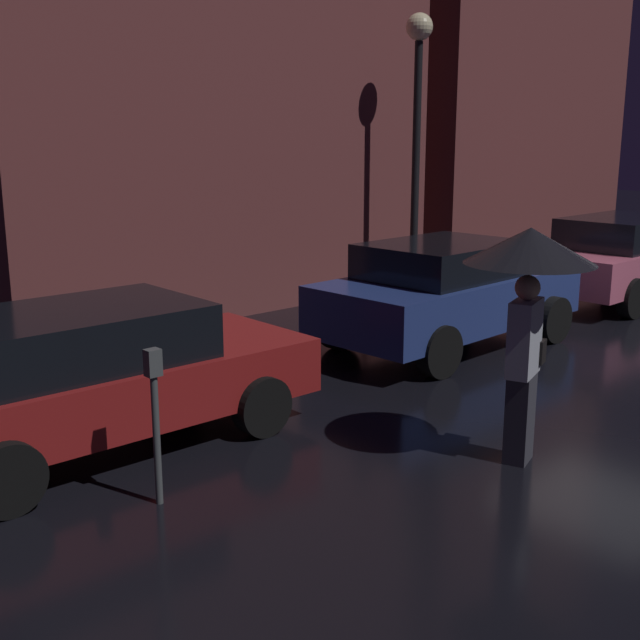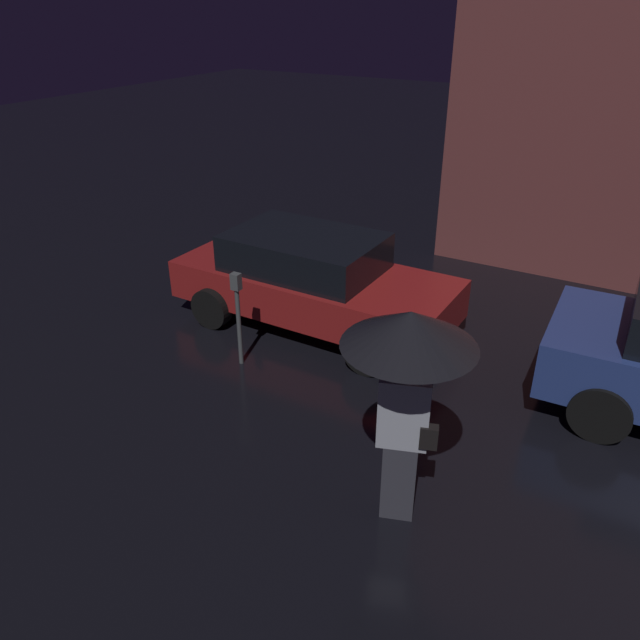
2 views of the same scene
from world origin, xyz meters
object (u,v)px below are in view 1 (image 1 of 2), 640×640
parking_meter (155,410)px  street_lamp_near (418,98)px  parked_car_red (97,374)px  parked_car_blue (447,292)px  pedestrian_with_umbrella (528,275)px  parked_car_pink (624,256)px

parking_meter → street_lamp_near: (7.80, 4.12, 2.74)m
parked_car_red → parking_meter: size_ratio=3.16×
parked_car_blue → street_lamp_near: 4.31m
parked_car_red → pedestrian_with_umbrella: (2.70, -2.95, 1.03)m
parked_car_red → street_lamp_near: bearing=20.0°
parking_meter → street_lamp_near: size_ratio=0.27×
parked_car_pink → street_lamp_near: bearing=136.1°
parked_car_blue → pedestrian_with_umbrella: 4.21m
pedestrian_with_umbrella → parking_meter: (-2.94, 1.47, -0.94)m
parked_car_pink → pedestrian_with_umbrella: 8.29m
parked_car_red → parked_car_pink: 10.37m
parked_car_pink → pedestrian_with_umbrella: bearing=-159.8°
parked_car_red → parking_meter: 1.50m
parked_car_red → parked_car_blue: (5.41, 0.12, 0.07)m
pedestrian_with_umbrella → parked_car_blue: bearing=29.4°
parked_car_pink → parking_meter: bearing=-172.9°
parked_car_blue → street_lamp_near: bearing=47.5°
parking_meter → parked_car_pink: bearing=8.3°
parked_car_pink → street_lamp_near: 4.71m
parked_car_blue → parked_car_red: bearing=179.1°
parked_car_red → pedestrian_with_umbrella: 4.13m
parked_car_blue → parked_car_pink: parked_car_pink is taller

